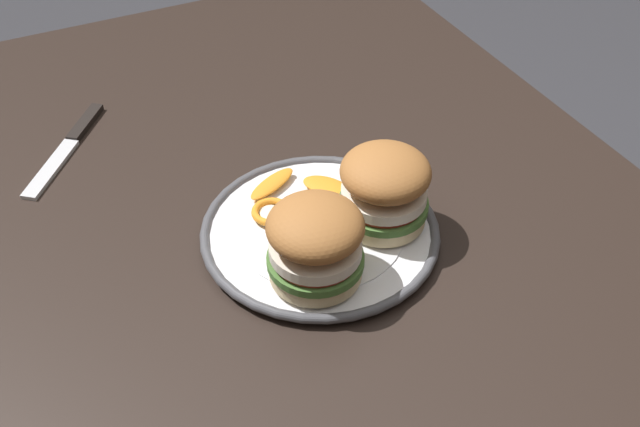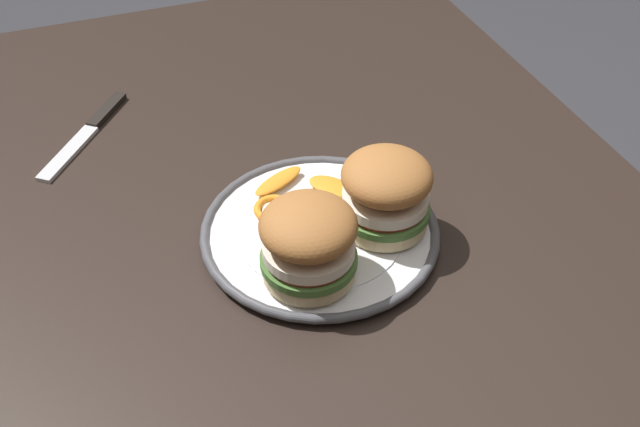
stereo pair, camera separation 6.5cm
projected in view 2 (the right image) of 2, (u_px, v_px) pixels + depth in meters
name	position (u px, v px, depth m)	size (l,w,h in m)	color
dining_table	(316.00, 272.00, 1.02)	(1.31, 0.91, 0.75)	black
dinner_plate	(320.00, 232.00, 0.92)	(0.30, 0.30, 0.02)	white
sandwich_half_left	(386.00, 191.00, 0.89)	(0.14, 0.14, 0.10)	beige
sandwich_half_right	(308.00, 241.00, 0.82)	(0.13, 0.13, 0.10)	beige
orange_peel_curled	(274.00, 209.00, 0.93)	(0.07, 0.07, 0.01)	orange
orange_peel_strip_long	(278.00, 181.00, 0.97)	(0.06, 0.08, 0.01)	orange
orange_peel_strip_short	(332.00, 186.00, 0.97)	(0.07, 0.07, 0.01)	orange
table_knife	(90.00, 129.00, 1.09)	(0.19, 0.15, 0.01)	silver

